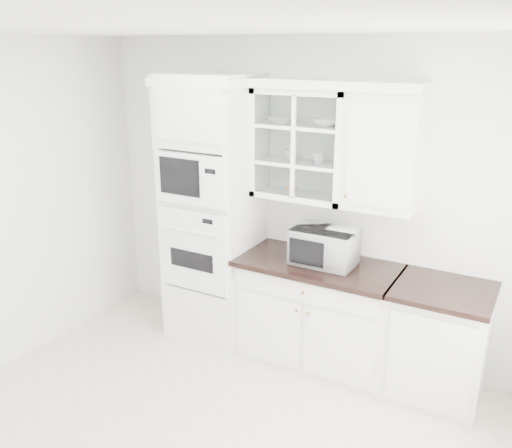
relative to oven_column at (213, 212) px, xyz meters
The scene contains 12 objects.
room_shell 1.37m from the oven_column, 52.79° to the right, with size 4.00×3.50×2.70m.
oven_column is the anchor object (origin of this frame).
base_cabinet_run 1.27m from the oven_column, ahead, with size 1.32×0.67×0.92m.
extra_base_cabinet 2.16m from the oven_column, ahead, with size 0.72×0.67×0.92m.
upper_cabinet_glass 1.03m from the oven_column, 12.10° to the left, with size 0.80×0.33×0.90m.
upper_cabinet_solid 1.60m from the oven_column, ahead, with size 0.55×0.33×0.90m, color white.
crown_molding 1.33m from the oven_column, 11.90° to the left, with size 2.14×0.38×0.07m, color white.
countertop_microwave 1.08m from the oven_column, ahead, with size 0.51×0.42×0.29m, color white.
bowl_a 1.04m from the oven_column, 16.22° to the left, with size 0.22×0.22×0.05m, color white.
bowl_b 1.30m from the oven_column, 10.05° to the left, with size 0.20×0.20×0.06m, color white.
cup_a 0.89m from the oven_column, 14.79° to the left, with size 0.11×0.11×0.09m, color white.
cup_b 1.10m from the oven_column, ahead, with size 0.11×0.11×0.10m, color white.
Camera 1 is at (1.86, -2.42, 2.61)m, focal length 38.00 mm.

